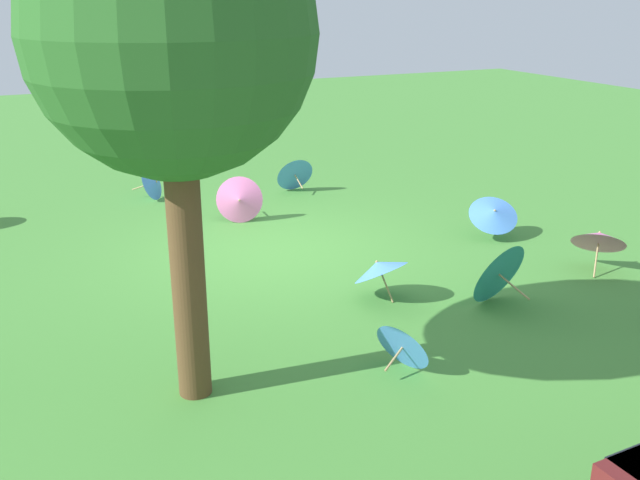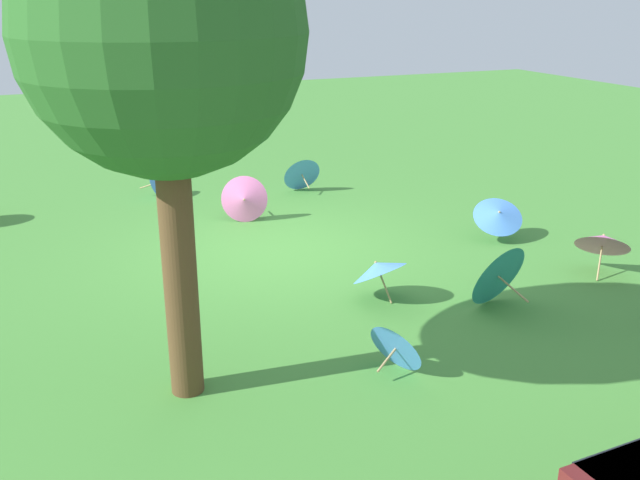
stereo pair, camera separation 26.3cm
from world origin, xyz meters
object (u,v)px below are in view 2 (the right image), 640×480
Objects in this scene: parasol_pink_1 at (603,241)px; parasol_pink_2 at (244,199)px; parasol_teal_1 at (494,273)px; parasol_blue_1 at (498,215)px; parasol_blue_3 at (301,173)px; parasol_blue_0 at (161,181)px; shade_tree at (163,37)px; parasol_blue_2 at (378,268)px; parasol_blue_4 at (399,344)px.

parasol_pink_1 is 5.66m from parasol_pink_2.
parasol_teal_1 is 0.98× the size of parasol_blue_1.
parasol_blue_0 is at bearing -11.79° from parasol_blue_3.
parasol_blue_3 is 2.19m from parasol_pink_2.
parasol_pink_2 reaches higher than parasol_pink_1.
shade_tree is 4.95m from parasol_teal_1.
parasol_blue_1 is 4.31m from parasol_blue_3.
parasol_pink_2 is (-2.13, -4.94, -2.96)m from shade_tree.
parasol_pink_1 is (-6.00, -0.80, -2.89)m from shade_tree.
parasol_teal_1 is 4.82m from parasol_pink_2.
parasol_blue_2 is 3.30m from parasol_pink_1.
parasol_pink_1 reaches higher than parasol_blue_4.
parasol_blue_3 is at bearing -101.00° from parasol_blue_2.
parasol_blue_3 is at bearing -65.72° from parasol_blue_1.
parasol_pink_1 is 4.12m from parasol_blue_4.
parasol_blue_4 is (1.88, 0.97, -0.13)m from parasol_teal_1.
parasol_blue_4 is (3.91, 1.29, -0.16)m from parasol_pink_1.
parasol_pink_1 reaches higher than parasol_blue_2.
shade_tree is 4.86× the size of parasol_blue_2.
parasol_teal_1 reaches higher than parasol_blue_4.
shade_tree is 5.54× the size of parasol_pink_2.
parasol_blue_4 is at bearing 97.38° from parasol_blue_0.
parasol_blue_0 is 7.51m from parasol_blue_4.
parasol_blue_2 reaches higher than parasol_blue_4.
parasol_pink_2 is (0.60, -3.72, -0.02)m from parasol_blue_2.
parasol_teal_1 is 1.33× the size of parasol_blue_4.
parasol_blue_3 reaches higher than parasol_blue_0.
parasol_teal_1 is at bearing 112.41° from parasol_pink_2.
shade_tree is 6.14m from parasol_pink_2.
parasol_pink_2 is at bearing 42.57° from parasol_blue_3.
parasol_pink_1 is (-2.03, -0.32, 0.03)m from parasol_teal_1.
shade_tree reaches higher than parasol_blue_3.
parasol_blue_0 is 5.96m from parasol_blue_2.
parasol_blue_3 is 7.10m from parasol_blue_4.
parasol_pink_2 is at bearing -35.88° from parasol_blue_1.
parasol_blue_4 is 0.87× the size of parasol_pink_2.
parasol_pink_2 is at bearing -80.84° from parasol_blue_2.
shade_tree reaches higher than parasol_teal_1.
parasol_pink_2 is at bearing -113.29° from shade_tree.
shade_tree is 6.70m from parasol_pink_1.
parasol_pink_1 is at bearing 133.09° from parasol_pink_2.
parasol_blue_4 is (-0.97, 7.45, -0.02)m from parasol_blue_0.
parasol_blue_1 is 4.54m from parasol_blue_4.
parasol_blue_3 is at bearing -87.81° from parasol_teal_1.
parasol_blue_0 is 0.86× the size of parasol_pink_2.
parasol_blue_3 is 6.05m from parasol_pink_1.
parasol_blue_1 is at bearing -138.96° from parasol_blue_4.
parasol_blue_3 is at bearing -120.20° from shade_tree.
parasol_blue_3 is at bearing 168.21° from parasol_blue_0.
parasol_blue_2 is at bearing -7.28° from parasol_pink_1.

